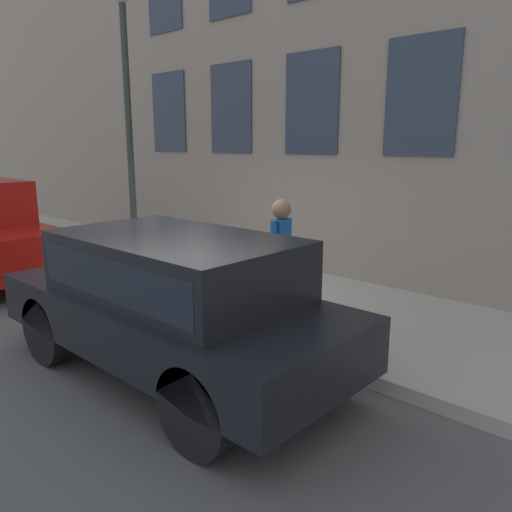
{
  "coord_description": "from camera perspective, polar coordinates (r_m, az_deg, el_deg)",
  "views": [
    {
      "loc": [
        -4.45,
        -5.6,
        2.59
      ],
      "look_at": [
        0.63,
        -0.96,
        1.02
      ],
      "focal_mm": 35.0,
      "sensor_mm": 36.0,
      "label": 1
    }
  ],
  "objects": [
    {
      "name": "street_lamp",
      "position": [
        9.65,
        -14.5,
        17.07
      ],
      "size": [
        0.36,
        0.36,
        5.12
      ],
      "color": "#2D332D",
      "rests_on": "sidewalk"
    },
    {
      "name": "person",
      "position": [
        6.86,
        2.85,
        0.91
      ],
      "size": [
        0.41,
        0.27,
        1.68
      ],
      "rotation": [
        0.0,
        0.0,
        -0.75
      ],
      "color": "#998466",
      "rests_on": "sidewalk"
    },
    {
      "name": "ground_plane",
      "position": [
        7.61,
        -8.67,
        -7.22
      ],
      "size": [
        80.0,
        80.0,
        0.0
      ],
      "primitive_type": "plane",
      "color": "#514F4C"
    },
    {
      "name": "parked_truck_charcoal_near",
      "position": [
        5.55,
        -9.5,
        -4.39
      ],
      "size": [
        1.84,
        4.36,
        1.63
      ],
      "color": "black",
      "rests_on": "ground_plane"
    },
    {
      "name": "fire_hydrant",
      "position": [
        7.35,
        -2.66,
        -3.28
      ],
      "size": [
        0.28,
        0.41,
        0.76
      ],
      "color": "red",
      "rests_on": "sidewalk"
    },
    {
      "name": "sidewalk",
      "position": [
        8.62,
        -0.4,
        -4.09
      ],
      "size": [
        3.2,
        60.0,
        0.16
      ],
      "color": "#A8A093",
      "rests_on": "ground_plane"
    }
  ]
}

